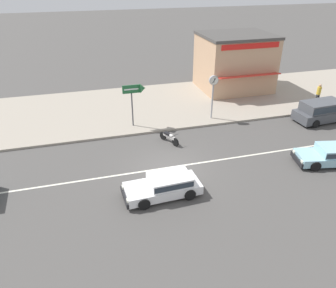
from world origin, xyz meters
The scene contains 11 objects.
ground_plane centered at (0.00, 0.00, 0.00)m, with size 160.00×160.00×0.00m, color #4C4947.
lane_centre_stripe centered at (0.00, 0.00, 0.00)m, with size 50.40×0.14×0.01m, color silver.
kerb_strip centered at (0.00, 9.62, 0.07)m, with size 68.00×10.00×0.15m, color #9E9384.
hatchback_white_0 centered at (-0.85, -2.39, 0.59)m, with size 4.02×1.93×1.10m.
minivan_dark_grey_1 centered at (13.01, 3.29, 0.84)m, with size 4.69×2.12×1.56m.
hatchback_pale_blue_3 centered at (9.48, -2.07, 0.59)m, with size 4.13×2.37×1.10m.
motorcycle_0 centered at (0.89, 2.96, 0.42)m, with size 0.95×1.65×0.80m.
street_clock centered at (5.00, 5.70, 2.66)m, with size 0.69×0.22×3.32m.
arrow_signboard centered at (-0.45, 5.94, 2.75)m, with size 1.61×0.64×3.10m.
pedestrian_near_clock centered at (14.69, 6.05, 1.15)m, with size 0.34×0.34×1.71m.
shopfront_corner_warung centered at (9.60, 11.70, 2.65)m, with size 6.28×6.06×4.99m.
Camera 1 is at (-4.37, -15.58, 10.38)m, focal length 35.00 mm.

